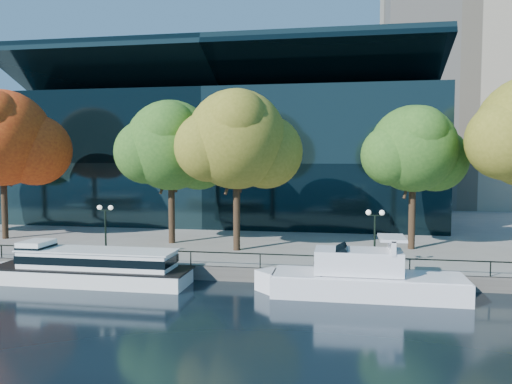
% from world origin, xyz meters
% --- Properties ---
extents(ground, '(160.00, 160.00, 0.00)m').
position_xyz_m(ground, '(0.00, 0.00, 0.00)').
color(ground, black).
rests_on(ground, ground).
extents(promenade, '(90.00, 67.08, 1.00)m').
position_xyz_m(promenade, '(0.00, 36.38, 0.50)').
color(promenade, slate).
rests_on(promenade, ground).
extents(railing, '(88.20, 0.08, 0.99)m').
position_xyz_m(railing, '(0.00, 3.25, 1.94)').
color(railing, black).
rests_on(railing, promenade).
extents(convention_building, '(50.00, 24.57, 21.43)m').
position_xyz_m(convention_building, '(-4.00, 31.79, 8.51)').
color(convention_building, black).
rests_on(convention_building, ground).
extents(office_tower, '(22.50, 22.50, 65.90)m').
position_xyz_m(office_tower, '(28.00, 55.00, 33.02)').
color(office_tower, tan).
rests_on(office_tower, ground).
extents(tour_boat, '(15.02, 3.35, 2.85)m').
position_xyz_m(tour_boat, '(-6.67, 0.78, 1.21)').
color(tour_boat, white).
rests_on(tour_boat, ground).
extents(cruiser_near, '(13.08, 3.37, 3.79)m').
position_xyz_m(cruiser_near, '(11.65, 0.78, 1.18)').
color(cruiser_near, white).
rests_on(cruiser_near, ground).
extents(tree_1, '(11.19, 9.18, 13.91)m').
position_xyz_m(tree_1, '(-20.49, 11.30, 10.24)').
color(tree_1, black).
rests_on(tree_1, promenade).
extents(tree_2, '(9.93, 8.15, 12.66)m').
position_xyz_m(tree_2, '(-4.24, 11.71, 9.51)').
color(tree_2, black).
rests_on(tree_2, promenade).
extents(tree_3, '(10.18, 8.35, 13.17)m').
position_xyz_m(tree_3, '(2.20, 9.28, 9.92)').
color(tree_3, black).
rests_on(tree_3, promenade).
extents(tree_4, '(8.95, 7.33, 11.92)m').
position_xyz_m(tree_4, '(16.44, 12.34, 9.18)').
color(tree_4, black).
rests_on(tree_4, promenade).
extents(lamp_1, '(1.26, 0.36, 4.03)m').
position_xyz_m(lamp_1, '(-7.09, 4.50, 3.98)').
color(lamp_1, black).
rests_on(lamp_1, promenade).
extents(lamp_2, '(1.26, 0.36, 4.03)m').
position_xyz_m(lamp_2, '(12.80, 4.50, 3.98)').
color(lamp_2, black).
rests_on(lamp_2, promenade).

